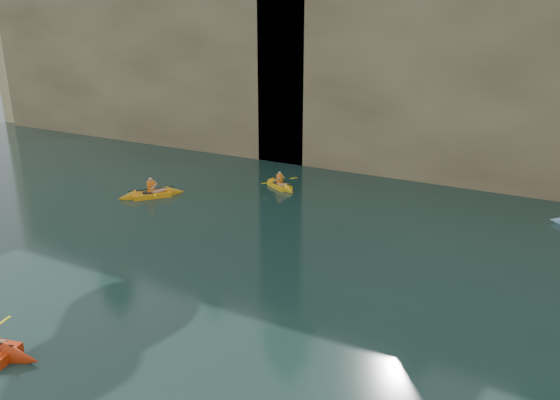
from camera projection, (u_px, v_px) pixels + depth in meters
The scene contains 7 objects.
cliff at pixel (464, 56), 34.35m from camera, with size 70.00×16.00×12.00m, color tan.
cliff_slab_west at pixel (142, 64), 37.51m from camera, with size 26.00×2.40×10.56m, color #99855C.
cliff_slab_center at pixel (475, 73), 27.40m from camera, with size 24.00×2.40×11.40m, color #99855C.
sea_cave_west at pixel (162, 115), 37.12m from camera, with size 4.50×1.00×4.00m, color black.
sea_cave_center at pixel (354, 143), 30.90m from camera, with size 3.50×1.00×3.20m, color black.
kayaker_orange at pixel (152, 194), 26.72m from camera, with size 2.64×2.97×1.23m.
kayaker_yellow at pixel (280, 185), 28.20m from camera, with size 2.56×1.87×1.06m.
Camera 1 is at (6.82, -6.66, 8.50)m, focal length 35.00 mm.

